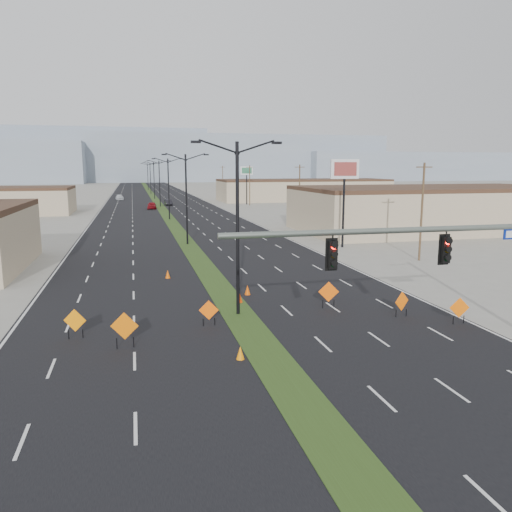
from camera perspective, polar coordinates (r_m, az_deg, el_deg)
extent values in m
plane|color=gray|center=(18.94, 5.71, -16.90)|extent=(600.00, 600.00, 0.00)
cube|color=black|center=(116.33, -10.98, 5.70)|extent=(25.00, 400.00, 0.02)
cube|color=#2D4117|center=(116.33, -10.98, 5.70)|extent=(2.00, 400.00, 0.04)
cube|color=tan|center=(72.94, 19.36, 4.96)|extent=(36.00, 18.00, 5.50)
cube|color=tan|center=(133.40, 5.41, 7.45)|extent=(44.00, 16.00, 5.00)
cube|color=#8391A3|center=(319.21, -5.66, 11.04)|extent=(220.00, 50.00, 28.00)
cube|color=#8391A3|center=(357.86, 17.73, 9.71)|extent=(160.00, 50.00, 18.00)
cube|color=#8391A3|center=(336.83, -18.27, 10.88)|extent=(140.00, 50.00, 32.00)
cylinder|color=slate|center=(21.11, 17.61, 2.88)|extent=(16.00, 0.24, 0.24)
cube|color=black|center=(19.65, 8.71, 0.13)|extent=(0.50, 0.28, 1.30)
sphere|color=#FF0C05|center=(19.45, 8.92, 1.07)|extent=(0.22, 0.22, 0.22)
cube|color=black|center=(22.04, 20.82, 0.66)|extent=(0.50, 0.28, 1.30)
sphere|color=#FF0C05|center=(21.86, 21.11, 1.50)|extent=(0.22, 0.22, 0.22)
cylinder|color=black|center=(28.68, -2.12, 2.92)|extent=(0.20, 0.20, 10.00)
cube|color=black|center=(28.12, -6.90, 12.82)|extent=(0.55, 0.24, 0.14)
cube|color=black|center=(29.04, 2.38, 12.80)|extent=(0.55, 0.24, 0.14)
cylinder|color=black|center=(56.28, -7.95, 6.36)|extent=(0.20, 0.20, 10.00)
cube|color=black|center=(55.99, -10.47, 11.34)|extent=(0.55, 0.24, 0.14)
cube|color=black|center=(56.47, -5.71, 11.45)|extent=(0.55, 0.24, 0.14)
cylinder|color=black|center=(84.14, -9.95, 7.52)|extent=(0.20, 0.20, 10.00)
cube|color=black|center=(83.95, -11.65, 10.84)|extent=(0.55, 0.24, 0.14)
cube|color=black|center=(84.27, -8.47, 10.93)|extent=(0.55, 0.24, 0.14)
cylinder|color=black|center=(112.08, -10.96, 8.10)|extent=(0.20, 0.20, 10.00)
cube|color=black|center=(111.93, -12.24, 10.59)|extent=(0.55, 0.24, 0.14)
cube|color=black|center=(112.17, -9.85, 10.66)|extent=(0.55, 0.24, 0.14)
cylinder|color=black|center=(140.04, -11.57, 8.44)|extent=(0.20, 0.20, 10.00)
cube|color=black|center=(139.92, -12.60, 10.43)|extent=(0.55, 0.24, 0.14)
cube|color=black|center=(140.11, -10.69, 10.50)|extent=(0.55, 0.24, 0.14)
cylinder|color=black|center=(168.01, -11.98, 8.67)|extent=(0.20, 0.20, 10.00)
cube|color=black|center=(167.91, -12.83, 10.33)|extent=(0.55, 0.24, 0.14)
cube|color=black|center=(168.07, -11.24, 10.39)|extent=(0.55, 0.24, 0.14)
cylinder|color=black|center=(195.99, -12.27, 8.84)|extent=(0.20, 0.20, 10.00)
cube|color=black|center=(195.91, -13.00, 10.26)|extent=(0.55, 0.24, 0.14)
cube|color=black|center=(196.04, -11.64, 10.31)|extent=(0.55, 0.24, 0.14)
cylinder|color=#4C3823|center=(48.48, 18.41, 4.76)|extent=(0.20, 0.20, 9.00)
cube|color=#4C3823|center=(48.31, 18.69, 9.61)|extent=(1.60, 0.10, 0.10)
cylinder|color=#4C3823|center=(80.23, 4.98, 7.16)|extent=(0.20, 0.20, 9.00)
cube|color=#4C3823|center=(80.12, 5.03, 10.09)|extent=(1.60, 0.10, 0.10)
cylinder|color=#4C3823|center=(113.90, -0.73, 8.06)|extent=(0.20, 0.20, 9.00)
cube|color=#4C3823|center=(113.82, -0.74, 10.12)|extent=(1.60, 0.10, 0.10)
cylinder|color=#4C3823|center=(148.18, -3.83, 8.51)|extent=(0.20, 0.20, 9.00)
cube|color=#4C3823|center=(148.13, -3.85, 10.10)|extent=(1.60, 0.10, 0.10)
imported|color=maroon|center=(106.31, -11.82, 5.67)|extent=(2.11, 4.46, 1.47)
imported|color=black|center=(116.02, -9.99, 6.04)|extent=(1.72, 4.10, 1.32)
imported|color=silver|center=(137.80, -15.33, 6.47)|extent=(2.32, 4.85, 1.36)
cube|color=#E16404|center=(24.83, -14.80, -7.73)|extent=(1.32, 0.33, 1.34)
cylinder|color=black|center=(25.11, -15.62, -9.59)|extent=(0.05, 0.05, 0.56)
cylinder|color=black|center=(25.09, -13.81, -9.52)|extent=(0.05, 0.05, 0.56)
cube|color=orange|center=(26.94, -20.00, -6.93)|extent=(1.13, 0.40, 1.17)
cylinder|color=black|center=(27.20, -20.62, -8.42)|extent=(0.05, 0.05, 0.49)
cylinder|color=black|center=(27.12, -19.18, -8.38)|extent=(0.05, 0.05, 0.49)
cube|color=#FF5C05|center=(27.48, -5.42, -6.17)|extent=(1.07, 0.25, 1.09)
cylinder|color=black|center=(27.63, -6.05, -7.56)|extent=(0.05, 0.05, 0.45)
cylinder|color=black|center=(27.72, -4.75, -7.48)|extent=(0.05, 0.05, 0.45)
cube|color=#F85805|center=(31.01, 8.30, -4.06)|extent=(1.24, 0.34, 1.26)
cylinder|color=black|center=(31.08, 7.63, -5.51)|extent=(0.05, 0.05, 0.52)
cylinder|color=black|center=(31.35, 8.89, -5.41)|extent=(0.05, 0.05, 0.52)
cube|color=#FC6105|center=(30.15, 16.33, -4.98)|extent=(1.07, 0.46, 1.14)
cylinder|color=black|center=(30.18, 15.71, -6.34)|extent=(0.05, 0.05, 0.47)
cylinder|color=black|center=(30.50, 16.80, -6.22)|extent=(0.05, 0.05, 0.47)
cube|color=#F26005|center=(29.85, 22.23, -5.49)|extent=(1.13, 0.22, 1.13)
cylinder|color=black|center=(29.85, 21.62, -6.86)|extent=(0.05, 0.05, 0.47)
cylinder|color=black|center=(30.23, 22.65, -6.72)|extent=(0.05, 0.05, 0.47)
cone|color=orange|center=(22.96, -1.81, -11.00)|extent=(0.42, 0.42, 0.64)
cone|color=#D74C04|center=(34.03, -0.98, -3.91)|extent=(0.41, 0.41, 0.68)
cone|color=red|center=(32.04, -1.88, -4.82)|extent=(0.46, 0.46, 0.66)
cone|color=#E45504|center=(39.66, -10.06, -2.06)|extent=(0.51, 0.51, 0.67)
cylinder|color=black|center=(54.66, 9.96, 5.04)|extent=(0.24, 0.24, 7.79)
cube|color=white|center=(54.46, 10.10, 9.77)|extent=(3.09, 0.64, 2.05)
cube|color=maroon|center=(54.28, 10.19, 9.76)|extent=(2.45, 0.28, 1.43)
cylinder|color=black|center=(117.13, -1.07, 7.68)|extent=(0.24, 0.24, 7.25)
cube|color=white|center=(117.03, -1.08, 9.74)|extent=(2.87, 0.92, 1.91)
cube|color=#2D714E|center=(116.83, -1.06, 9.74)|extent=(2.25, 0.51, 1.34)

